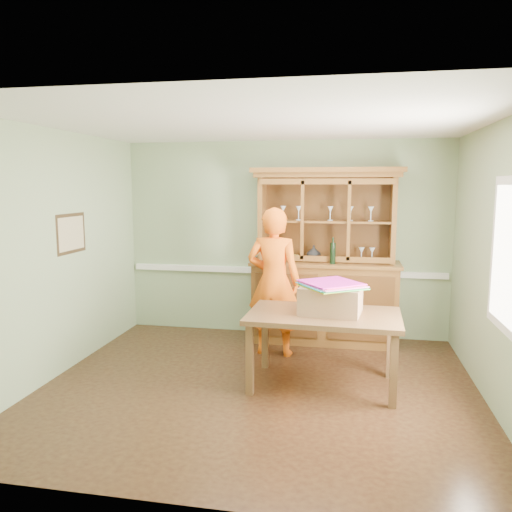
% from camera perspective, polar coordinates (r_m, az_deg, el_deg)
% --- Properties ---
extents(floor, '(4.50, 4.50, 0.00)m').
position_cam_1_polar(floor, '(5.39, 0.28, -14.79)').
color(floor, '#482D17').
rests_on(floor, ground).
extents(ceiling, '(4.50, 4.50, 0.00)m').
position_cam_1_polar(ceiling, '(5.00, 0.30, 15.01)').
color(ceiling, white).
rests_on(ceiling, wall_back).
extents(wall_back, '(4.50, 0.00, 4.50)m').
position_cam_1_polar(wall_back, '(6.99, 3.25, 1.95)').
color(wall_back, '#8EA67D').
rests_on(wall_back, floor).
extents(wall_left, '(0.00, 4.00, 4.00)m').
position_cam_1_polar(wall_left, '(5.86, -21.90, 0.18)').
color(wall_left, '#8EA67D').
rests_on(wall_left, floor).
extents(wall_right, '(0.00, 4.00, 4.00)m').
position_cam_1_polar(wall_right, '(5.13, 25.87, -1.11)').
color(wall_right, '#8EA67D').
rests_on(wall_right, floor).
extents(wall_front, '(4.50, 0.00, 4.50)m').
position_cam_1_polar(wall_front, '(3.11, -6.38, -5.87)').
color(wall_front, '#8EA67D').
rests_on(wall_front, floor).
extents(chair_rail, '(4.41, 0.05, 0.08)m').
position_cam_1_polar(chair_rail, '(7.02, 3.19, -1.72)').
color(chair_rail, white).
rests_on(chair_rail, wall_back).
extents(framed_map, '(0.03, 0.60, 0.46)m').
position_cam_1_polar(framed_map, '(6.08, -20.32, 2.43)').
color(framed_map, '#382816').
rests_on(framed_map, wall_left).
extents(window_panel, '(0.03, 0.96, 1.36)m').
position_cam_1_polar(window_panel, '(4.82, 26.66, 0.10)').
color(window_panel, white).
rests_on(window_panel, wall_right).
extents(china_hutch, '(1.98, 0.65, 2.32)m').
position_cam_1_polar(china_hutch, '(6.75, 7.84, -2.93)').
color(china_hutch, brown).
rests_on(china_hutch, floor).
extents(dining_table, '(1.59, 0.99, 0.78)m').
position_cam_1_polar(dining_table, '(5.27, 7.74, -7.50)').
color(dining_table, brown).
rests_on(dining_table, floor).
extents(cardboard_box, '(0.67, 0.56, 0.28)m').
position_cam_1_polar(cardboard_box, '(5.24, 8.55, -4.95)').
color(cardboard_box, '#966D4D').
rests_on(cardboard_box, dining_table).
extents(kite_stack, '(0.71, 0.71, 0.05)m').
position_cam_1_polar(kite_stack, '(5.16, 8.70, -3.25)').
color(kite_stack, '#C4DB1B').
rests_on(kite_stack, cardboard_box).
extents(person, '(0.70, 0.50, 1.84)m').
position_cam_1_polar(person, '(6.16, 2.05, -2.95)').
color(person, '#FF6410').
rests_on(person, floor).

